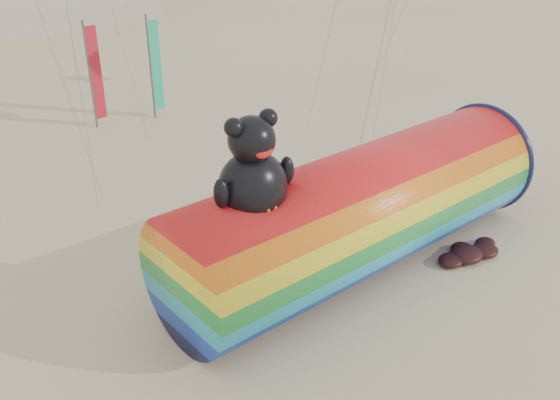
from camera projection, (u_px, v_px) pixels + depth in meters
ground at (300, 295)px, 18.33m from camera, size 160.00×160.00×0.00m
windsock_assembly at (361, 208)px, 18.96m from camera, size 13.09×3.99×6.04m
kite_handler at (419, 215)px, 20.79m from camera, size 0.77×0.62×1.85m
fabric_bundle at (469, 253)px, 20.11m from camera, size 2.62×1.35×0.41m
festival_banners at (78, 86)px, 28.07m from camera, size 10.69×3.48×5.20m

